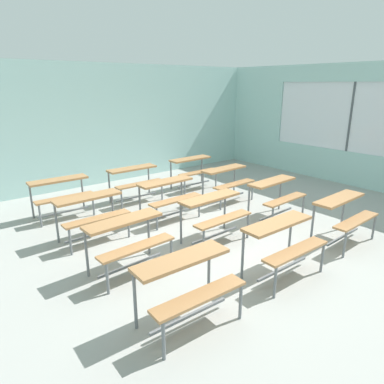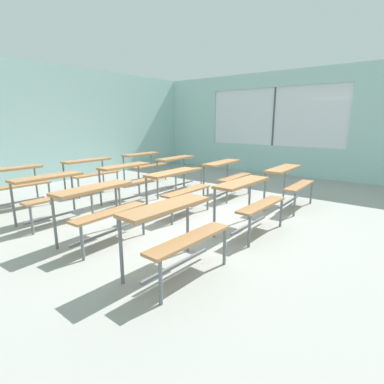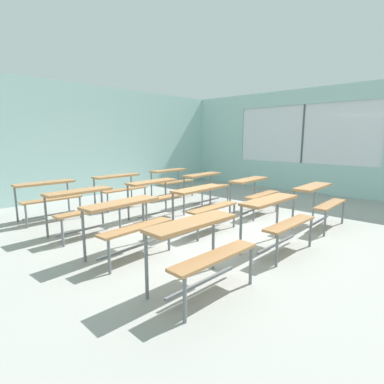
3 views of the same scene
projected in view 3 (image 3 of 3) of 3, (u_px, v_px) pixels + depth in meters
The scene contains 15 objects.
ground at pixel (204, 232), 5.24m from camera, with size 10.00×9.00×0.05m, color #9E9E99.
wall_back at pixel (78, 141), 8.01m from camera, with size 10.00×0.12×3.00m, color #A8D1CC.
wall_right at pixel (324, 143), 8.46m from camera, with size 0.12×9.00×3.00m.
desk_bench_r0c0 at pixel (200, 240), 3.09m from camera, with size 1.12×0.62×0.74m.
desk_bench_r0c1 at pixel (276, 212), 4.22m from camera, with size 1.11×0.61×0.74m.
desk_bench_r0c2 at pixel (319, 196), 5.40m from camera, with size 1.12×0.62×0.74m.
desk_bench_r1c0 at pixel (127, 216), 4.03m from camera, with size 1.13×0.65×0.74m.
desk_bench_r1c1 at pixel (204, 199), 5.16m from camera, with size 1.11×0.62×0.74m.
desk_bench_r1c2 at pixel (253, 188), 6.29m from camera, with size 1.13×0.64×0.74m.
desk_bench_r2c0 at pixel (83, 202), 4.92m from camera, with size 1.11×0.61×0.74m.
desk_bench_r2c1 at pixel (156, 190), 5.99m from camera, with size 1.12×0.62×0.74m.
desk_bench_r2c2 at pixel (206, 182), 7.16m from camera, with size 1.12×0.63×0.74m.
desk_bench_r3c0 at pixel (47, 192), 5.82m from camera, with size 1.11×0.61×0.74m.
desk_bench_r3c1 at pixel (119, 183), 6.92m from camera, with size 1.10×0.59×0.74m.
desk_bench_r3c2 at pixel (171, 177), 8.09m from camera, with size 1.11×0.60×0.74m.
Camera 3 is at (-3.80, -3.30, 1.60)m, focal length 28.00 mm.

